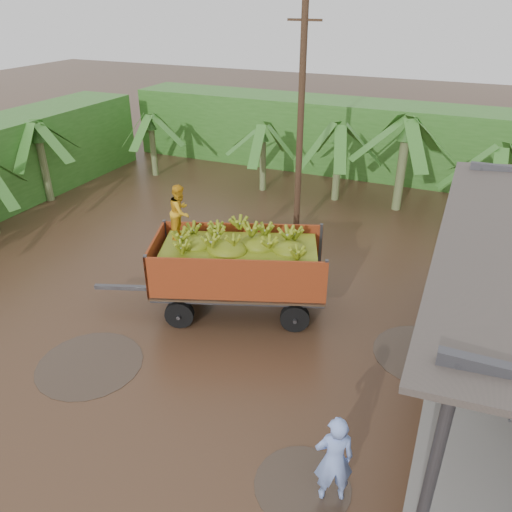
{
  "coord_description": "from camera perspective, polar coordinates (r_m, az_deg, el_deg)",
  "views": [
    {
      "loc": [
        4.87,
        -9.76,
        8.48
      ],
      "look_at": [
        -0.3,
        2.15,
        1.6
      ],
      "focal_mm": 35.0,
      "sensor_mm": 36.0,
      "label": 1
    }
  ],
  "objects": [
    {
      "name": "man_blue",
      "position": [
        9.86,
        8.91,
        -21.95
      ],
      "size": [
        0.86,
        0.74,
        2.0
      ],
      "primitive_type": "imported",
      "rotation": [
        0.0,
        0.0,
        3.58
      ],
      "color": "#7E9AE5",
      "rests_on": "ground"
    },
    {
      "name": "hedge_north",
      "position": [
        27.48,
        8.54,
        13.55
      ],
      "size": [
        22.0,
        3.0,
        3.6
      ],
      "primitive_type": "cube",
      "color": "#2D661E",
      "rests_on": "ground"
    },
    {
      "name": "banana_trailer",
      "position": [
        14.46,
        -2.03,
        -1.02
      ],
      "size": [
        6.87,
        3.94,
        3.85
      ],
      "rotation": [
        0.0,
        0.0,
        0.35
      ],
      "color": "#C5451C",
      "rests_on": "ground"
    },
    {
      "name": "ground",
      "position": [
        13.82,
        -2.44,
        -9.98
      ],
      "size": [
        100.0,
        100.0,
        0.0
      ],
      "primitive_type": "plane",
      "color": "black",
      "rests_on": "ground"
    },
    {
      "name": "banana_plants",
      "position": [
        19.65,
        -5.27,
        8.03
      ],
      "size": [
        24.24,
        20.97,
        4.17
      ],
      "color": "#2D661E",
      "rests_on": "ground"
    },
    {
      "name": "utility_pole",
      "position": [
        18.74,
        5.09,
        14.63
      ],
      "size": [
        1.2,
        0.24,
        8.3
      ],
      "color": "#47301E",
      "rests_on": "ground"
    }
  ]
}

